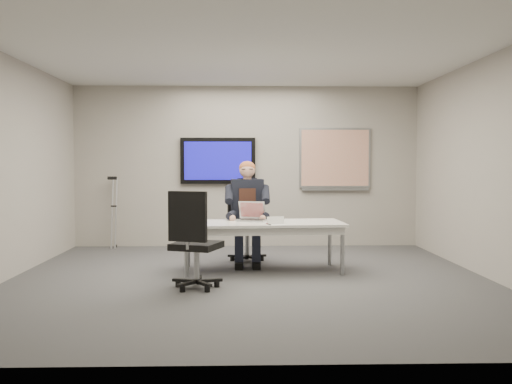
{
  "coord_description": "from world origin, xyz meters",
  "views": [
    {
      "loc": [
        -0.11,
        -6.99,
        1.43
      ],
      "look_at": [
        0.1,
        0.75,
        1.06
      ],
      "focal_mm": 40.0,
      "sensor_mm": 36.0,
      "label": 1
    }
  ],
  "objects_px": {
    "office_chair_near": "(195,259)",
    "laptop": "(252,216)",
    "office_chair_far": "(246,238)",
    "conference_table": "(262,228)",
    "seated_person": "(247,223)"
  },
  "relations": [
    {
      "from": "conference_table",
      "to": "laptop",
      "type": "xyz_separation_m",
      "value": [
        -0.13,
        0.2,
        0.14
      ]
    },
    {
      "from": "conference_table",
      "to": "office_chair_far",
      "type": "xyz_separation_m",
      "value": [
        -0.21,
        0.79,
        -0.24
      ]
    },
    {
      "from": "office_chair_near",
      "to": "seated_person",
      "type": "relative_size",
      "value": 0.77
    },
    {
      "from": "office_chair_far",
      "to": "office_chair_near",
      "type": "height_order",
      "value": "office_chair_near"
    },
    {
      "from": "seated_person",
      "to": "laptop",
      "type": "bearing_deg",
      "value": -84.96
    },
    {
      "from": "seated_person",
      "to": "office_chair_far",
      "type": "bearing_deg",
      "value": 87.59
    },
    {
      "from": "conference_table",
      "to": "office_chair_far",
      "type": "relative_size",
      "value": 1.99
    },
    {
      "from": "office_chair_far",
      "to": "laptop",
      "type": "bearing_deg",
      "value": -102.0
    },
    {
      "from": "office_chair_near",
      "to": "seated_person",
      "type": "bearing_deg",
      "value": -91.2
    },
    {
      "from": "office_chair_far",
      "to": "laptop",
      "type": "relative_size",
      "value": 2.53
    },
    {
      "from": "office_chair_near",
      "to": "laptop",
      "type": "xyz_separation_m",
      "value": [
        0.68,
        1.3,
        0.37
      ]
    },
    {
      "from": "office_chair_far",
      "to": "seated_person",
      "type": "distance_m",
      "value": 0.37
    },
    {
      "from": "office_chair_near",
      "to": "conference_table",
      "type": "bearing_deg",
      "value": -106.82
    },
    {
      "from": "laptop",
      "to": "office_chair_near",
      "type": "bearing_deg",
      "value": -101.82
    },
    {
      "from": "conference_table",
      "to": "office_chair_near",
      "type": "xyz_separation_m",
      "value": [
        -0.82,
        -1.1,
        -0.23
      ]
    }
  ]
}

